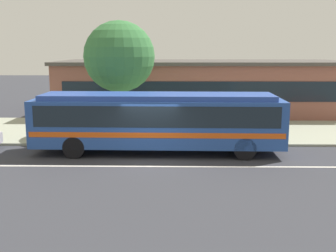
{
  "coord_description": "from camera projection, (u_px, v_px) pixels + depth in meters",
  "views": [
    {
      "loc": [
        1.05,
        -17.64,
        4.87
      ],
      "look_at": [
        0.78,
        1.52,
        1.3
      ],
      "focal_mm": 44.42,
      "sensor_mm": 36.0,
      "label": 1
    }
  ],
  "objects": [
    {
      "name": "sidewalk_slab",
      "position": [
        156.0,
        130.0,
        25.0
      ],
      "size": [
        60.0,
        8.0,
        0.12
      ],
      "primitive_type": "cube",
      "color": "#9BA08B",
      "rests_on": "ground_plane"
    },
    {
      "name": "bus_stop_sign",
      "position": [
        228.0,
        112.0,
        21.4
      ],
      "size": [
        0.12,
        0.44,
        2.43
      ],
      "color": "gray",
      "rests_on": "sidewalk_slab"
    },
    {
      "name": "pedestrian_waiting_near_sign",
      "position": [
        136.0,
        122.0,
        21.46
      ],
      "size": [
        0.46,
        0.46,
        1.73
      ],
      "color": "#313B33",
      "rests_on": "sidewalk_slab"
    },
    {
      "name": "lane_stripe_center",
      "position": [
        149.0,
        166.0,
        17.45
      ],
      "size": [
        56.0,
        0.16,
        0.01
      ],
      "primitive_type": "cube",
      "color": "silver",
      "rests_on": "ground_plane"
    },
    {
      "name": "pedestrian_standing_by_tree",
      "position": [
        116.0,
        118.0,
        22.86
      ],
      "size": [
        0.37,
        0.37,
        1.73
      ],
      "color": "#3C263C",
      "rests_on": "sidewalk_slab"
    },
    {
      "name": "street_tree_near_stop",
      "position": [
        119.0,
        57.0,
        23.39
      ],
      "size": [
        4.01,
        4.01,
        6.32
      ],
      "color": "brown",
      "rests_on": "sidewalk_slab"
    },
    {
      "name": "station_building",
      "position": [
        201.0,
        87.0,
        31.53
      ],
      "size": [
        21.19,
        8.3,
        3.99
      ],
      "color": "#8B5446",
      "rests_on": "ground_plane"
    },
    {
      "name": "transit_bus",
      "position": [
        158.0,
        119.0,
        19.45
      ],
      "size": [
        11.66,
        2.82,
        2.81
      ],
      "color": "#264B9A",
      "rests_on": "ground_plane"
    },
    {
      "name": "ground_plane",
      "position": [
        150.0,
        161.0,
        18.24
      ],
      "size": [
        120.0,
        120.0,
        0.0
      ],
      "primitive_type": "plane",
      "color": "#34353C"
    },
    {
      "name": "pedestrian_walking_along_curb",
      "position": [
        115.0,
        120.0,
        22.23
      ],
      "size": [
        0.44,
        0.44,
        1.74
      ],
      "color": "slate",
      "rests_on": "sidewalk_slab"
    }
  ]
}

